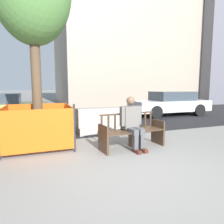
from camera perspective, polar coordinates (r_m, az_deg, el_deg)
The scene contains 9 objects.
ground_plane at distance 3.83m, azimuth 5.22°, elevation -16.80°, with size 200.00×200.00×0.00m, color gray.
street_asphalt at distance 12.05m, azimuth -12.93°, elevation -0.39°, with size 120.00×12.00×0.01m, color black.
street_bench at distance 5.15m, azimuth 5.72°, elevation -5.84°, with size 1.74×0.71×0.88m.
seated_person at distance 5.03m, azimuth 5.77°, elevation -2.75°, with size 0.59×0.76×1.31m.
jersey_barrier_centre at distance 6.89m, azimuth -1.58°, elevation -2.97°, with size 2.01×0.71×0.84m.
jersey_barrier_left at distance 6.54m, azimuth -19.95°, elevation -3.95°, with size 2.02×0.75×0.84m.
construction_fence at distance 5.56m, azimuth -20.27°, elevation -3.40°, with size 1.65×1.65×1.15m.
car_sedan_mid at distance 11.42m, azimuth 16.23°, elevation 2.42°, with size 4.31×1.89×1.30m.
building_centre_right at distance 22.84m, azimuth 4.78°, elevation 26.07°, with size 14.15×10.47×17.91m.
Camera 1 is at (-1.53, -3.15, 1.55)m, focal length 32.00 mm.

